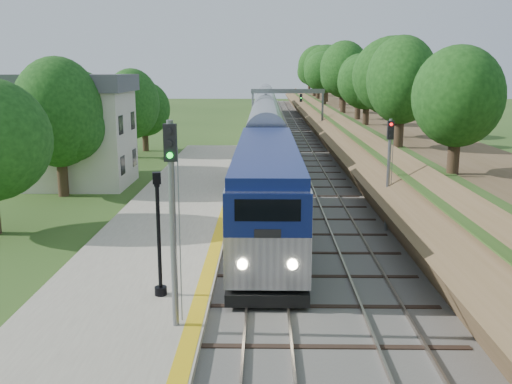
{
  "coord_description": "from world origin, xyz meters",
  "views": [
    {
      "loc": [
        -0.1,
        -10.8,
        8.28
      ],
      "look_at": [
        -0.5,
        14.79,
        2.8
      ],
      "focal_mm": 40.0,
      "sensor_mm": 36.0,
      "label": 1
    }
  ],
  "objects_px": {
    "signal_gantry": "(287,101)",
    "station_building": "(72,130)",
    "signal_platform": "(172,203)",
    "train": "(266,122)",
    "lamppost_far": "(159,241)",
    "signal_farside": "(389,163)"
  },
  "relations": [
    {
      "from": "signal_gantry",
      "to": "station_building",
      "type": "bearing_deg",
      "value": -123.38
    },
    {
      "from": "signal_gantry",
      "to": "signal_platform",
      "type": "bearing_deg",
      "value": -96.25
    },
    {
      "from": "train",
      "to": "lamppost_far",
      "type": "xyz_separation_m",
      "value": [
        -3.82,
        -48.5,
        0.09
      ]
    },
    {
      "from": "station_building",
      "to": "train",
      "type": "xyz_separation_m",
      "value": [
        14.0,
        26.89,
        -1.8
      ]
    },
    {
      "from": "signal_gantry",
      "to": "train",
      "type": "height_order",
      "value": "signal_gantry"
    },
    {
      "from": "lamppost_far",
      "to": "signal_platform",
      "type": "distance_m",
      "value": 3.29
    },
    {
      "from": "train",
      "to": "signal_farside",
      "type": "height_order",
      "value": "signal_farside"
    },
    {
      "from": "station_building",
      "to": "signal_platform",
      "type": "height_order",
      "value": "station_building"
    },
    {
      "from": "lamppost_far",
      "to": "signal_platform",
      "type": "xyz_separation_m",
      "value": [
        0.92,
        -2.46,
        1.98
      ]
    },
    {
      "from": "train",
      "to": "station_building",
      "type": "bearing_deg",
      "value": -117.5
    },
    {
      "from": "lamppost_far",
      "to": "signal_platform",
      "type": "bearing_deg",
      "value": -69.48
    },
    {
      "from": "signal_gantry",
      "to": "lamppost_far",
      "type": "xyz_separation_m",
      "value": [
        -6.29,
        -46.61,
        -2.44
      ]
    },
    {
      "from": "signal_farside",
      "to": "signal_gantry",
      "type": "bearing_deg",
      "value": 95.73
    },
    {
      "from": "lamppost_far",
      "to": "station_building",
      "type": "bearing_deg",
      "value": 115.21
    },
    {
      "from": "signal_platform",
      "to": "train",
      "type": "bearing_deg",
      "value": 86.74
    },
    {
      "from": "train",
      "to": "signal_farside",
      "type": "relative_size",
      "value": 17.41
    },
    {
      "from": "train",
      "to": "signal_farside",
      "type": "xyz_separation_m",
      "value": [
        6.2,
        -39.03,
        1.37
      ]
    },
    {
      "from": "station_building",
      "to": "signal_farside",
      "type": "relative_size",
      "value": 1.49
    },
    {
      "from": "station_building",
      "to": "train",
      "type": "distance_m",
      "value": 30.37
    },
    {
      "from": "signal_gantry",
      "to": "signal_farside",
      "type": "height_order",
      "value": "signal_gantry"
    },
    {
      "from": "train",
      "to": "signal_platform",
      "type": "xyz_separation_m",
      "value": [
        -2.9,
        -50.96,
        2.07
      ]
    },
    {
      "from": "signal_platform",
      "to": "signal_farside",
      "type": "distance_m",
      "value": 15.02
    }
  ]
}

